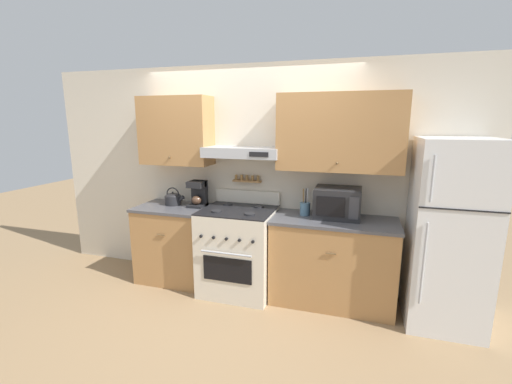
% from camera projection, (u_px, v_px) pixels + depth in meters
% --- Properties ---
extents(ground_plane, '(16.00, 16.00, 0.00)m').
position_uv_depth(ground_plane, '(231.00, 300.00, 3.73)').
color(ground_plane, '#937551').
extents(wall_back, '(5.20, 0.46, 2.55)m').
position_uv_depth(wall_back, '(255.00, 162.00, 3.94)').
color(wall_back, beige).
rests_on(wall_back, ground_plane).
extents(counter_left, '(0.87, 0.62, 0.92)m').
position_uv_depth(counter_left, '(176.00, 243.00, 4.17)').
color(counter_left, '#AD7A47').
rests_on(counter_left, ground_plane).
extents(counter_right, '(1.29, 0.62, 0.92)m').
position_uv_depth(counter_right, '(333.00, 261.00, 3.63)').
color(counter_right, '#AD7A47').
rests_on(counter_right, ground_plane).
extents(stove_range, '(0.79, 0.73, 1.11)m').
position_uv_depth(stove_range, '(239.00, 250.00, 3.87)').
color(stove_range, beige).
rests_on(stove_range, ground_plane).
extents(refrigerator, '(0.67, 0.72, 1.78)m').
position_uv_depth(refrigerator, '(449.00, 234.00, 3.19)').
color(refrigerator, white).
rests_on(refrigerator, ground_plane).
extents(tea_kettle, '(0.25, 0.20, 0.21)m').
position_uv_depth(tea_kettle, '(173.00, 199.00, 4.14)').
color(tea_kettle, '#232326').
rests_on(tea_kettle, counter_left).
extents(coffee_maker, '(0.19, 0.21, 0.31)m').
position_uv_depth(coffee_maker, '(198.00, 194.00, 4.06)').
color(coffee_maker, black).
rests_on(coffee_maker, counter_left).
extents(microwave, '(0.47, 0.39, 0.32)m').
position_uv_depth(microwave, '(338.00, 203.00, 3.58)').
color(microwave, '#232326').
rests_on(microwave, counter_right).
extents(utensil_crock, '(0.11, 0.11, 0.29)m').
position_uv_depth(utensil_crock, '(305.00, 208.00, 3.68)').
color(utensil_crock, slate).
rests_on(utensil_crock, counter_right).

